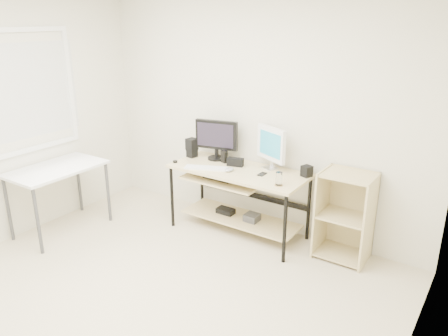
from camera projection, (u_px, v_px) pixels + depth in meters
name	position (u px, v px, depth m)	size (l,w,h in m)	color
room	(111.00, 154.00, 3.30)	(4.01, 4.01, 2.62)	beige
desk	(237.00, 187.00, 4.76)	(1.50, 0.65, 0.75)	#D8C389
side_table	(57.00, 174.00, 4.76)	(0.60, 1.00, 0.75)	white
shelf_unit	(346.00, 215.00, 4.30)	(0.50, 0.40, 0.90)	#CFBD81
black_monitor	(216.00, 137.00, 4.93)	(0.49, 0.21, 0.45)	black
white_imac	(271.00, 145.00, 4.61)	(0.41, 0.21, 0.46)	silver
keyboard	(206.00, 168.00, 4.69)	(0.46, 0.13, 0.02)	white
mouse	(229.00, 170.00, 4.61)	(0.08, 0.12, 0.04)	#B2B2B7
center_speaker	(235.00, 162.00, 4.77)	(0.18, 0.08, 0.09)	black
speaker_left	(192.00, 147.00, 5.05)	(0.13, 0.13, 0.22)	black
speaker_right	(307.00, 171.00, 4.45)	(0.09, 0.09, 0.11)	black
audio_controller	(224.00, 157.00, 4.87)	(0.07, 0.04, 0.14)	black
volume_puck	(175.00, 162.00, 4.89)	(0.05, 0.05, 0.02)	black
smartphone	(262.00, 174.00, 4.52)	(0.06, 0.12, 0.01)	black
coaster	(279.00, 185.00, 4.23)	(0.08, 0.08, 0.01)	#AA854C
drinking_glass	(279.00, 179.00, 4.21)	(0.07, 0.07, 0.13)	white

